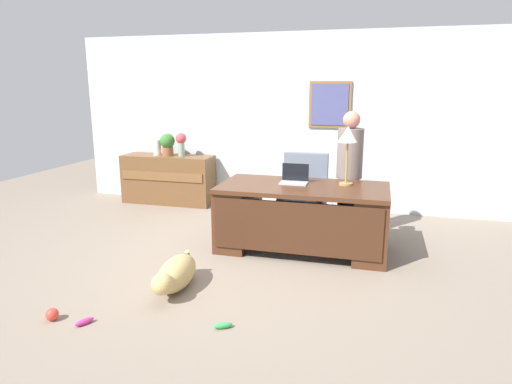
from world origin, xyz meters
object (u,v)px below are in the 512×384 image
credenza (168,179)px  desk_lamp (348,138)px  desk (302,215)px  dog_lying (175,274)px  dog_toy_bone (84,322)px  laptop (294,178)px  potted_plant (168,143)px  dog_toy_plush (223,326)px  vase_with_flowers (181,142)px  person_standing (349,173)px  vase_empty (157,147)px  armchair (303,195)px  dog_toy_ball (52,314)px

credenza → desk_lamp: size_ratio=2.21×
desk → dog_lying: 1.72m
credenza → dog_toy_bone: bearing=-74.0°
laptop → potted_plant: 2.79m
laptop → desk_lamp: bearing=4.5°
desk → dog_toy_plush: (-0.30, -1.94, -0.40)m
laptop → dog_toy_bone: size_ratio=1.97×
desk_lamp → vase_with_flowers: desk_lamp is taller
person_standing → desk_lamp: person_standing is taller
dog_toy_bone → dog_toy_plush: (1.11, 0.24, 0.00)m
dog_toy_bone → vase_with_flowers: bearing=102.5°
desk → vase_empty: size_ratio=7.61×
armchair → desk_lamp: (0.60, -0.65, 0.86)m
desk_lamp → dog_toy_plush: bearing=-109.9°
armchair → dog_toy_ball: bearing=-117.5°
desk → vase_empty: (-2.69, 1.62, 0.50)m
armchair → dog_toy_ball: (-1.59, -3.05, -0.41)m
credenza → dog_toy_ball: size_ratio=14.23×
desk → armchair: armchair is taller
vase_with_flowers → vase_empty: (-0.43, 0.00, -0.10)m
armchair → laptop: size_ratio=3.17×
desk → potted_plant: 3.03m
dog_lying → vase_with_flowers: vase_with_flowers is taller
credenza → person_standing: 3.16m
dog_lying → dog_toy_plush: bearing=-39.4°
credenza → dog_toy_ball: 3.91m
potted_plant → dog_toy_plush: (2.20, -3.57, -0.97)m
vase_empty → dog_toy_bone: vase_empty is taller
dog_lying → dog_toy_ball: dog_lying is taller
dog_lying → dog_toy_ball: (-0.74, -0.81, -0.10)m
desk → vase_empty: bearing=148.9°
person_standing → dog_toy_ball: size_ratio=15.12×
armchair → laptop: armchair is taller
dog_toy_ball → potted_plant: bearing=101.6°
armchair → potted_plant: potted_plant is taller
dog_lying → vase_empty: 3.55m
desk_lamp → dog_toy_bone: (-1.89, -2.38, -1.29)m
laptop → dog_toy_ball: (-1.59, -2.35, -0.78)m
vase_empty → potted_plant: size_ratio=0.71×
potted_plant → dog_toy_ball: size_ratio=3.40×
person_standing → desk_lamp: (-0.00, -0.47, 0.50)m
vase_with_flowers → dog_toy_ball: bearing=-81.9°
desk → credenza: 2.99m
person_standing → dog_toy_bone: bearing=-123.5°
vase_empty → dog_toy_plush: vase_empty is taller
person_standing → dog_toy_bone: person_standing is taller
dog_toy_ball → laptop: bearing=55.9°
person_standing → vase_empty: size_ratio=6.28×
desk → dog_toy_bone: bearing=-123.0°
dog_lying → dog_toy_ball: 1.10m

